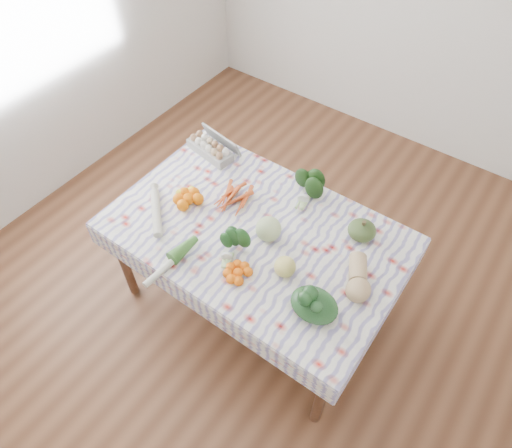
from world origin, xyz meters
name	(u,v)px	position (x,y,z in m)	size (l,w,h in m)	color
ground	(256,300)	(0.00, 0.00, 0.00)	(4.50, 4.50, 0.00)	brown
dining_table	(256,240)	(0.00, 0.00, 0.68)	(1.60, 1.00, 0.75)	brown
tablecloth	(256,231)	(0.00, 0.00, 0.76)	(1.66, 1.06, 0.01)	white
egg_carton	(210,149)	(-0.63, 0.36, 0.81)	(0.33, 0.13, 0.09)	#9D9C98
carrot_bunch	(234,201)	(-0.23, 0.09, 0.78)	(0.24, 0.22, 0.04)	#D75421
kale_bunch	(306,188)	(0.09, 0.38, 0.84)	(0.18, 0.16, 0.16)	#173711
kabocha_squash	(362,230)	(0.50, 0.31, 0.81)	(0.16, 0.16, 0.10)	#405527
cabbage	(268,229)	(0.08, 0.00, 0.83)	(0.14, 0.14, 0.14)	#B1C886
butternut_squash	(358,277)	(0.63, 0.01, 0.82)	(0.13, 0.27, 0.13)	tan
orange_cluster	(188,199)	(-0.45, -0.06, 0.80)	(0.23, 0.23, 0.08)	orange
broccoli	(228,247)	(-0.03, -0.22, 0.82)	(0.15, 0.15, 0.11)	#184417
mandarin_cluster	(238,272)	(0.10, -0.30, 0.79)	(0.18, 0.18, 0.05)	#F96509
grapefruit	(285,267)	(0.29, -0.15, 0.82)	(0.11, 0.11, 0.11)	#E4D769
spinach_bag	(314,305)	(0.53, -0.25, 0.82)	(0.25, 0.20, 0.11)	#153417
daikon	(156,213)	(-0.54, -0.25, 0.79)	(0.05, 0.05, 0.36)	beige
leek	(171,262)	(-0.23, -0.46, 0.78)	(0.04, 0.04, 0.37)	beige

